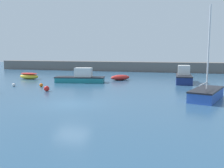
{
  "coord_description": "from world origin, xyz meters",
  "views": [
    {
      "loc": [
        7.52,
        -16.98,
        3.94
      ],
      "look_at": [
        1.15,
        7.61,
        0.57
      ],
      "focal_mm": 40.0,
      "sensor_mm": 36.0,
      "label": 1
    }
  ],
  "objects_px": {
    "sailboat_tall_mast": "(206,94)",
    "mooring_buoy_orange": "(41,85)",
    "cabin_cruiser_white": "(81,77)",
    "mooring_buoy_white": "(14,85)",
    "motorboat_grey_hull": "(184,77)",
    "rowboat_white_midwater": "(120,77)",
    "mooring_buoy_red": "(47,89)",
    "rowboat_with_red_cover": "(29,76)"
  },
  "relations": [
    {
      "from": "mooring_buoy_orange",
      "to": "mooring_buoy_red",
      "type": "bearing_deg",
      "value": -50.98
    },
    {
      "from": "cabin_cruiser_white",
      "to": "rowboat_white_midwater",
      "type": "height_order",
      "value": "cabin_cruiser_white"
    },
    {
      "from": "mooring_buoy_white",
      "to": "sailboat_tall_mast",
      "type": "bearing_deg",
      "value": -7.22
    },
    {
      "from": "rowboat_with_red_cover",
      "to": "mooring_buoy_white",
      "type": "relative_size",
      "value": 8.56
    },
    {
      "from": "mooring_buoy_red",
      "to": "mooring_buoy_white",
      "type": "bearing_deg",
      "value": 158.6
    },
    {
      "from": "motorboat_grey_hull",
      "to": "mooring_buoy_orange",
      "type": "distance_m",
      "value": 17.19
    },
    {
      "from": "cabin_cruiser_white",
      "to": "motorboat_grey_hull",
      "type": "height_order",
      "value": "motorboat_grey_hull"
    },
    {
      "from": "mooring_buoy_orange",
      "to": "mooring_buoy_white",
      "type": "bearing_deg",
      "value": -169.11
    },
    {
      "from": "mooring_buoy_orange",
      "to": "mooring_buoy_white",
      "type": "distance_m",
      "value": 3.12
    },
    {
      "from": "cabin_cruiser_white",
      "to": "mooring_buoy_red",
      "type": "bearing_deg",
      "value": 75.34
    },
    {
      "from": "sailboat_tall_mast",
      "to": "mooring_buoy_orange",
      "type": "distance_m",
      "value": 17.14
    },
    {
      "from": "sailboat_tall_mast",
      "to": "mooring_buoy_orange",
      "type": "bearing_deg",
      "value": 98.14
    },
    {
      "from": "sailboat_tall_mast",
      "to": "rowboat_white_midwater",
      "type": "bearing_deg",
      "value": 58.8
    },
    {
      "from": "rowboat_white_midwater",
      "to": "motorboat_grey_hull",
      "type": "relative_size",
      "value": 0.55
    },
    {
      "from": "motorboat_grey_hull",
      "to": "mooring_buoy_white",
      "type": "relative_size",
      "value": 14.09
    },
    {
      "from": "rowboat_white_midwater",
      "to": "rowboat_with_red_cover",
      "type": "xyz_separation_m",
      "value": [
        -12.85,
        -1.85,
        0.08
      ]
    },
    {
      "from": "motorboat_grey_hull",
      "to": "sailboat_tall_mast",
      "type": "bearing_deg",
      "value": 7.34
    },
    {
      "from": "cabin_cruiser_white",
      "to": "mooring_buoy_white",
      "type": "xyz_separation_m",
      "value": [
        -5.84,
        -5.47,
        -0.43
      ]
    },
    {
      "from": "motorboat_grey_hull",
      "to": "mooring_buoy_red",
      "type": "height_order",
      "value": "motorboat_grey_hull"
    },
    {
      "from": "rowboat_with_red_cover",
      "to": "mooring_buoy_red",
      "type": "relative_size",
      "value": 6.04
    },
    {
      "from": "sailboat_tall_mast",
      "to": "mooring_buoy_red",
      "type": "relative_size",
      "value": 14.04
    },
    {
      "from": "mooring_buoy_white",
      "to": "motorboat_grey_hull",
      "type": "bearing_deg",
      "value": 24.36
    },
    {
      "from": "motorboat_grey_hull",
      "to": "mooring_buoy_orange",
      "type": "relative_size",
      "value": 13.23
    },
    {
      "from": "rowboat_with_red_cover",
      "to": "mooring_buoy_red",
      "type": "height_order",
      "value": "rowboat_with_red_cover"
    },
    {
      "from": "mooring_buoy_red",
      "to": "rowboat_white_midwater",
      "type": "bearing_deg",
      "value": 66.11
    },
    {
      "from": "rowboat_with_red_cover",
      "to": "motorboat_grey_hull",
      "type": "xyz_separation_m",
      "value": [
        21.13,
        1.1,
        0.28
      ]
    },
    {
      "from": "cabin_cruiser_white",
      "to": "rowboat_with_red_cover",
      "type": "xyz_separation_m",
      "value": [
        -8.57,
        1.76,
        -0.18
      ]
    },
    {
      "from": "mooring_buoy_white",
      "to": "mooring_buoy_orange",
      "type": "bearing_deg",
      "value": 10.89
    },
    {
      "from": "rowboat_white_midwater",
      "to": "sailboat_tall_mast",
      "type": "distance_m",
      "value": 15.19
    },
    {
      "from": "rowboat_white_midwater",
      "to": "mooring_buoy_red",
      "type": "distance_m",
      "value": 12.15
    },
    {
      "from": "mooring_buoy_orange",
      "to": "rowboat_with_red_cover",
      "type": "bearing_deg",
      "value": 131.13
    },
    {
      "from": "cabin_cruiser_white",
      "to": "rowboat_white_midwater",
      "type": "distance_m",
      "value": 5.6
    },
    {
      "from": "rowboat_with_red_cover",
      "to": "mooring_buoy_orange",
      "type": "bearing_deg",
      "value": -40.59
    },
    {
      "from": "rowboat_with_red_cover",
      "to": "sailboat_tall_mast",
      "type": "distance_m",
      "value": 24.66
    },
    {
      "from": "motorboat_grey_hull",
      "to": "mooring_buoy_red",
      "type": "relative_size",
      "value": 9.96
    },
    {
      "from": "rowboat_with_red_cover",
      "to": "mooring_buoy_orange",
      "type": "relative_size",
      "value": 8.03
    },
    {
      "from": "sailboat_tall_mast",
      "to": "mooring_buoy_orange",
      "type": "relative_size",
      "value": 18.66
    },
    {
      "from": "cabin_cruiser_white",
      "to": "mooring_buoy_white",
      "type": "bearing_deg",
      "value": 33.39
    },
    {
      "from": "sailboat_tall_mast",
      "to": "mooring_buoy_white",
      "type": "xyz_separation_m",
      "value": [
        -19.92,
        2.52,
        -0.31
      ]
    },
    {
      "from": "rowboat_with_red_cover",
      "to": "sailboat_tall_mast",
      "type": "bearing_deg",
      "value": -15.01
    },
    {
      "from": "mooring_buoy_white",
      "to": "cabin_cruiser_white",
      "type": "bearing_deg",
      "value": 43.14
    },
    {
      "from": "cabin_cruiser_white",
      "to": "mooring_buoy_white",
      "type": "relative_size",
      "value": 16.88
    }
  ]
}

